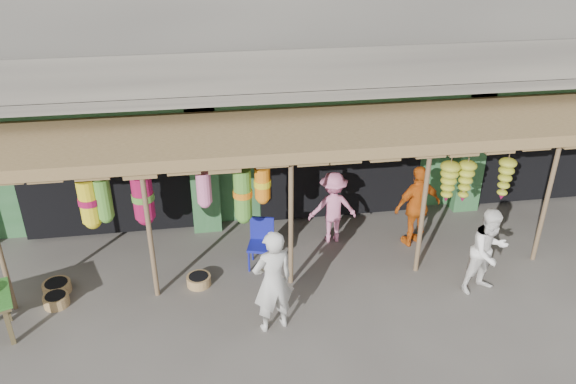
{
  "coord_description": "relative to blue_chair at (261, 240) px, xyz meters",
  "views": [
    {
      "loc": [
        -2.92,
        -8.83,
        6.46
      ],
      "look_at": [
        -1.36,
        1.0,
        1.32
      ],
      "focal_mm": 35.0,
      "sensor_mm": 36.0,
      "label": 1
    }
  ],
  "objects": [
    {
      "name": "ground",
      "position": [
        1.98,
        -0.51,
        -0.56
      ],
      "size": [
        80.0,
        80.0,
        0.0
      ],
      "primitive_type": "plane",
      "color": "#514C47",
      "rests_on": "ground"
    },
    {
      "name": "building",
      "position": [
        1.97,
        4.36,
        2.81
      ],
      "size": [
        16.4,
        6.8,
        7.0
      ],
      "color": "gray",
      "rests_on": "ground"
    },
    {
      "name": "person_shopper",
      "position": [
        1.59,
        0.67,
        0.23
      ],
      "size": [
        1.03,
        0.61,
        1.58
      ],
      "primitive_type": "imported",
      "rotation": [
        0.0,
        0.0,
        3.12
      ],
      "color": "pink",
      "rests_on": "ground"
    },
    {
      "name": "awning",
      "position": [
        1.8,
        0.29,
        2.01
      ],
      "size": [
        14.0,
        2.7,
        2.79
      ],
      "color": "brown",
      "rests_on": "ground"
    },
    {
      "name": "blue_chair",
      "position": [
        0.0,
        0.0,
        0.0
      ],
      "size": [
        0.58,
        0.59,
        1.0
      ],
      "rotation": [
        0.0,
        0.0,
        -0.27
      ],
      "color": "#161B92",
      "rests_on": "ground"
    },
    {
      "name": "person_front",
      "position": [
        -0.02,
        -1.92,
        0.39
      ],
      "size": [
        0.79,
        0.63,
        1.89
      ],
      "primitive_type": "imported",
      "rotation": [
        0.0,
        0.0,
        3.42
      ],
      "color": "beige",
      "rests_on": "ground"
    },
    {
      "name": "person_right",
      "position": [
        3.98,
        -1.49,
        0.29
      ],
      "size": [
        0.96,
        0.83,
        1.69
      ],
      "primitive_type": "imported",
      "rotation": [
        0.0,
        0.0,
        0.27
      ],
      "color": "white",
      "rests_on": "ground"
    },
    {
      "name": "basket_mid",
      "position": [
        -3.87,
        -0.32,
        -0.46
      ],
      "size": [
        0.66,
        0.66,
        0.2
      ],
      "primitive_type": "cylinder",
      "rotation": [
        0.0,
        0.0,
        0.37
      ],
      "color": "#9E7C46",
      "rests_on": "ground"
    },
    {
      "name": "basket_right",
      "position": [
        -3.8,
        -0.73,
        -0.45
      ],
      "size": [
        0.59,
        0.59,
        0.2
      ],
      "primitive_type": "cylinder",
      "rotation": [
        0.0,
        0.0,
        -0.41
      ],
      "color": "olive",
      "rests_on": "ground"
    },
    {
      "name": "person_vendor",
      "position": [
        3.28,
        0.25,
        0.34
      ],
      "size": [
        1.12,
        0.65,
        1.79
      ],
      "primitive_type": "imported",
      "rotation": [
        0.0,
        0.0,
        3.36
      ],
      "color": "#D76014",
      "rests_on": "ground"
    },
    {
      "name": "basket_left",
      "position": [
        -1.26,
        -0.52,
        -0.46
      ],
      "size": [
        0.57,
        0.57,
        0.19
      ],
      "primitive_type": "cylinder",
      "rotation": [
        0.0,
        0.0,
        0.28
      ],
      "color": "#996745",
      "rests_on": "ground"
    }
  ]
}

